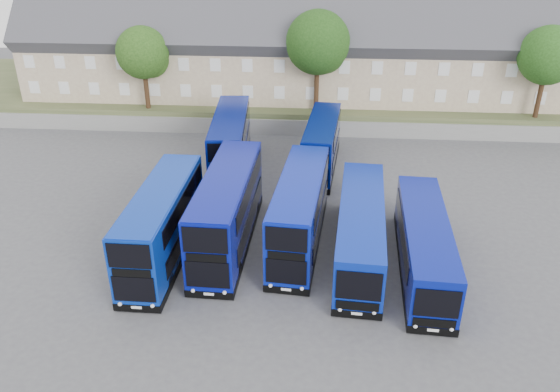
# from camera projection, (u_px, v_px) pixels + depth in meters

# --- Properties ---
(ground) EXTENTS (120.00, 120.00, 0.00)m
(ground) POSITION_uv_depth(u_px,v_px,m) (270.00, 288.00, 29.93)
(ground) COLOR #4B4B50
(ground) RESTS_ON ground
(retaining_wall) EXTENTS (70.00, 0.40, 1.50)m
(retaining_wall) POSITION_uv_depth(u_px,v_px,m) (294.00, 128.00, 50.94)
(retaining_wall) COLOR slate
(retaining_wall) RESTS_ON ground
(earth_bank) EXTENTS (80.00, 20.00, 2.00)m
(earth_bank) POSITION_uv_depth(u_px,v_px,m) (299.00, 95.00, 59.72)
(earth_bank) COLOR #404D2B
(earth_bank) RESTS_ON ground
(terrace_row) EXTENTS (66.00, 10.40, 11.20)m
(terrace_row) POSITION_uv_depth(u_px,v_px,m) (359.00, 52.00, 53.23)
(terrace_row) COLOR tan
(terrace_row) RESTS_ON earth_bank
(dd_front_left) EXTENTS (2.61, 10.94, 4.34)m
(dd_front_left) POSITION_uv_depth(u_px,v_px,m) (163.00, 225.00, 31.86)
(dd_front_left) COLOR #082DA4
(dd_front_left) RESTS_ON ground
(dd_front_mid) EXTENTS (2.96, 11.65, 4.60)m
(dd_front_mid) POSITION_uv_depth(u_px,v_px,m) (228.00, 211.00, 33.08)
(dd_front_mid) COLOR #07128C
(dd_front_mid) RESTS_ON ground
(dd_front_right) EXTENTS (3.43, 11.15, 4.36)m
(dd_front_right) POSITION_uv_depth(u_px,v_px,m) (300.00, 213.00, 33.18)
(dd_front_right) COLOR #091CA5
(dd_front_right) RESTS_ON ground
(dd_rear_left) EXTENTS (3.36, 11.22, 4.40)m
(dd_rear_left) POSITION_uv_depth(u_px,v_px,m) (230.00, 143.00, 43.57)
(dd_rear_left) COLOR navy
(dd_rear_left) RESTS_ON ground
(dd_rear_right) EXTENTS (3.16, 10.18, 3.98)m
(dd_rear_right) POSITION_uv_depth(u_px,v_px,m) (322.00, 146.00, 43.61)
(dd_rear_right) COLOR navy
(dd_rear_right) RESTS_ON ground
(coach_east_a) EXTENTS (3.46, 12.47, 3.37)m
(coach_east_a) POSITION_uv_depth(u_px,v_px,m) (360.00, 231.00, 32.22)
(coach_east_a) COLOR #0823A4
(coach_east_a) RESTS_ON ground
(coach_east_b) EXTENTS (3.14, 11.85, 3.21)m
(coach_east_b) POSITION_uv_depth(u_px,v_px,m) (424.00, 246.00, 30.90)
(coach_east_b) COLOR #07158F
(coach_east_b) RESTS_ON ground
(tree_west) EXTENTS (4.80, 4.80, 7.65)m
(tree_west) POSITION_uv_depth(u_px,v_px,m) (144.00, 55.00, 50.01)
(tree_west) COLOR #382314
(tree_west) RESTS_ON earth_bank
(tree_mid) EXTENTS (5.76, 5.76, 9.18)m
(tree_mid) POSITION_uv_depth(u_px,v_px,m) (319.00, 45.00, 48.91)
(tree_mid) COLOR #382314
(tree_mid) RESTS_ON earth_bank
(tree_east) EXTENTS (5.12, 5.12, 8.16)m
(tree_east) POSITION_uv_depth(u_px,v_px,m) (549.00, 58.00, 47.41)
(tree_east) COLOR #382314
(tree_east) RESTS_ON earth_bank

